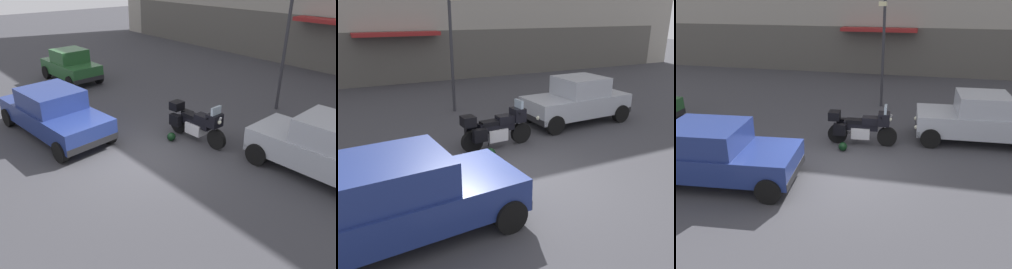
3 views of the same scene
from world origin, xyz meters
TOP-DOWN VIEW (x-y plane):
  - ground_plane at (0.00, 0.00)m, footprint 80.00×80.00m
  - motorcycle at (0.23, 2.21)m, footprint 2.26×0.78m
  - helmet at (-0.22, 1.57)m, footprint 0.28×0.28m
  - car_hatchback_near at (3.89, 3.30)m, footprint 3.94×1.95m
  - car_sedan_far at (-3.12, -1.05)m, footprint 4.68×2.27m
  - streetlamp_curbside at (0.34, 6.45)m, footprint 0.28×0.94m
  - bollard_curbside at (5.46, 7.33)m, footprint 0.16×0.16m

SIDE VIEW (x-z plane):
  - ground_plane at x=0.00m, z-range 0.00..0.00m
  - helmet at x=-0.22m, z-range 0.00..0.28m
  - bollard_curbside at x=5.46m, z-range 0.03..0.91m
  - motorcycle at x=0.23m, z-range -0.06..1.30m
  - car_sedan_far at x=-3.12m, z-range 0.00..1.56m
  - car_hatchback_near at x=3.89m, z-range -0.01..1.63m
  - streetlamp_curbside at x=0.34m, z-range 0.51..4.92m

